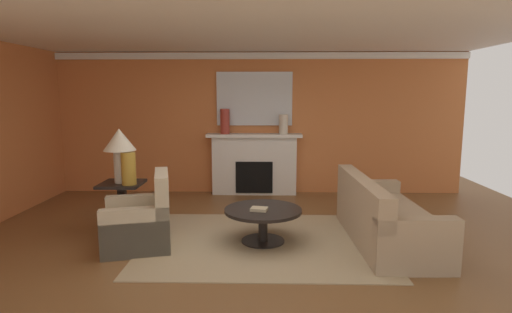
{
  "coord_description": "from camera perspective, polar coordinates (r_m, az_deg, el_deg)",
  "views": [
    {
      "loc": [
        0.26,
        -4.99,
        1.91
      ],
      "look_at": [
        0.12,
        1.03,
        1.0
      ],
      "focal_mm": 28.92,
      "sensor_mm": 36.0,
      "label": 1
    }
  ],
  "objects": [
    {
      "name": "vase_mantel_right",
      "position": [
        7.76,
        3.82,
        4.46
      ],
      "size": [
        0.17,
        0.17,
        0.36
      ],
      "primitive_type": "cylinder",
      "color": "beige",
      "rests_on": "fireplace"
    },
    {
      "name": "ground_plane",
      "position": [
        5.35,
        -1.53,
        -12.34
      ],
      "size": [
        9.7,
        9.7,
        0.0
      ],
      "primitive_type": "plane",
      "color": "brown"
    },
    {
      "name": "vase_mantel_left",
      "position": [
        7.79,
        -4.31,
        4.86
      ],
      "size": [
        0.17,
        0.17,
        0.47
      ],
      "primitive_type": "cylinder",
      "color": "#9E3328",
      "rests_on": "fireplace"
    },
    {
      "name": "table_lamp",
      "position": [
        5.93,
        -18.35,
        1.52
      ],
      "size": [
        0.44,
        0.44,
        0.75
      ],
      "color": "beige",
      "rests_on": "side_table"
    },
    {
      "name": "area_rug",
      "position": [
        5.49,
        0.97,
        -11.71
      ],
      "size": [
        3.06,
        2.4,
        0.01
      ],
      "primitive_type": "cube",
      "color": "tan",
      "rests_on": "ground_plane"
    },
    {
      "name": "vase_on_side_table",
      "position": [
        5.81,
        -17.21,
        -1.6
      ],
      "size": [
        0.19,
        0.19,
        0.44
      ],
      "primitive_type": "cylinder",
      "color": "#B7892D",
      "rests_on": "side_table"
    },
    {
      "name": "mantel_mirror",
      "position": [
        7.91,
        -0.22,
        7.98
      ],
      "size": [
        1.44,
        0.04,
        1.01
      ],
      "primitive_type": "cube",
      "color": "silver"
    },
    {
      "name": "wall_fireplace",
      "position": [
        8.02,
        -0.49,
        4.61
      ],
      "size": [
        8.06,
        0.12,
        2.7
      ],
      "primitive_type": "cube",
      "color": "#CC723D",
      "rests_on": "ground_plane"
    },
    {
      "name": "armchair_near_window",
      "position": [
        5.42,
        -15.69,
        -8.93
      ],
      "size": [
        0.97,
        0.97,
        0.95
      ],
      "color": "#C1B293",
      "rests_on": "ground_plane"
    },
    {
      "name": "sofa",
      "position": [
        5.64,
        17.3,
        -8.4
      ],
      "size": [
        0.95,
        2.12,
        0.85
      ],
      "color": "tan",
      "rests_on": "ground_plane"
    },
    {
      "name": "fireplace",
      "position": [
        7.9,
        -0.24,
        -1.27
      ],
      "size": [
        1.8,
        0.35,
        1.17
      ],
      "color": "white",
      "rests_on": "ground_plane"
    },
    {
      "name": "crown_moulding",
      "position": [
        7.95,
        -0.53,
        13.75
      ],
      "size": [
        8.06,
        0.08,
        0.12
      ],
      "primitive_type": "cube",
      "color": "white"
    },
    {
      "name": "ceiling_panel",
      "position": [
        5.36,
        -1.49,
        17.44
      ],
      "size": [
        8.06,
        6.5,
        0.06
      ],
      "primitive_type": "cube",
      "color": "white"
    },
    {
      "name": "book_red_cover",
      "position": [
        5.27,
        0.43,
        -7.29
      ],
      "size": [
        0.23,
        0.19,
        0.04
      ],
      "primitive_type": "cube",
      "rotation": [
        0.0,
        0.0,
        -0.19
      ],
      "color": "tan",
      "rests_on": "coffee_table"
    },
    {
      "name": "coffee_table",
      "position": [
        5.38,
        0.98,
        -8.42
      ],
      "size": [
        1.0,
        1.0,
        0.45
      ],
      "color": "black",
      "rests_on": "ground_plane"
    },
    {
      "name": "side_table",
      "position": [
        6.08,
        -17.98,
        -6.21
      ],
      "size": [
        0.56,
        0.56,
        0.7
      ],
      "color": "black",
      "rests_on": "ground_plane"
    }
  ]
}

